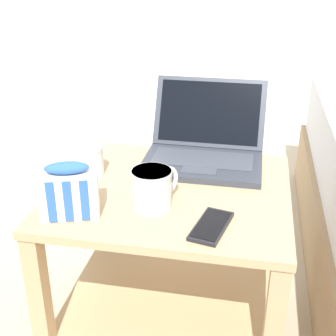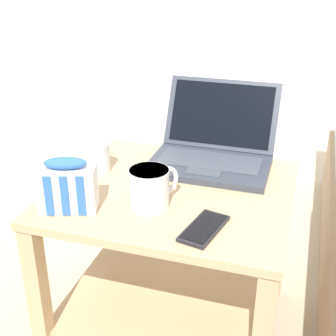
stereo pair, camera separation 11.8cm
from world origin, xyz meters
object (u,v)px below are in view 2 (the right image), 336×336
at_px(mug_front_right, 150,186).
at_px(snack_bag, 67,186).
at_px(laptop, 213,148).
at_px(mug_front_left, 94,155).
at_px(cell_phone, 204,228).

relative_size(mug_front_right, snack_bag, 0.85).
bearing_deg(laptop, snack_bag, -126.19).
relative_size(mug_front_left, mug_front_right, 0.94).
distance_m(mug_front_right, cell_phone, 0.17).
bearing_deg(laptop, mug_front_right, -106.29).
bearing_deg(mug_front_right, laptop, 73.71).
height_order(mug_front_left, cell_phone, mug_front_left).
relative_size(laptop, mug_front_right, 2.65).
relative_size(mug_front_right, cell_phone, 0.83).
xyz_separation_m(laptop, snack_bag, (-0.28, -0.38, 0.02)).
distance_m(laptop, mug_front_left, 0.35).
distance_m(snack_bag, cell_phone, 0.34).
xyz_separation_m(laptop, cell_phone, (0.06, -0.37, -0.04)).
height_order(laptop, snack_bag, laptop).
xyz_separation_m(mug_front_left, cell_phone, (0.37, -0.21, -0.04)).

